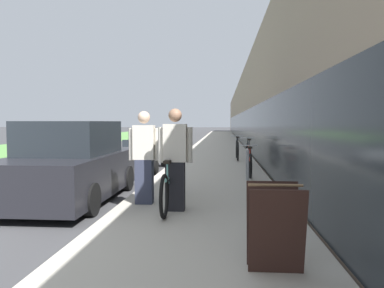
# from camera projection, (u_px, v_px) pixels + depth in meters

# --- Properties ---
(sidewalk_slab) EXTENTS (3.22, 70.00, 0.15)m
(sidewalk_slab) POSITION_uv_depth(u_px,v_px,m) (218.00, 145.00, 25.95)
(sidewalk_slab) COLOR #BCB5A5
(sidewalk_slab) RESTS_ON ground
(storefront_facade) EXTENTS (10.01, 70.00, 5.15)m
(storefront_facade) POSITION_uv_depth(u_px,v_px,m) (294.00, 112.00, 33.20)
(storefront_facade) COLOR gray
(storefront_facade) RESTS_ON ground
(lawn_strip) EXTENTS (7.15, 70.00, 0.03)m
(lawn_strip) POSITION_uv_depth(u_px,v_px,m) (72.00, 142.00, 30.94)
(lawn_strip) COLOR #5B9347
(lawn_strip) RESTS_ON ground
(tandem_bicycle) EXTENTS (0.52, 2.57, 0.90)m
(tandem_bicycle) POSITION_uv_depth(u_px,v_px,m) (172.00, 185.00, 6.82)
(tandem_bicycle) COLOR black
(tandem_bicycle) RESTS_ON sidewalk_slab
(person_rider) EXTENTS (0.60, 0.23, 1.76)m
(person_rider) POSITION_uv_depth(u_px,v_px,m) (175.00, 159.00, 6.46)
(person_rider) COLOR black
(person_rider) RESTS_ON sidewalk_slab
(person_bystander) EXTENTS (0.59, 0.23, 1.73)m
(person_bystander) POSITION_uv_depth(u_px,v_px,m) (144.00, 157.00, 7.00)
(person_bystander) COLOR #33384C
(person_bystander) RESTS_ON sidewalk_slab
(bike_rack_hoop) EXTENTS (0.05, 0.60, 0.84)m
(bike_rack_hoop) POSITION_uv_depth(u_px,v_px,m) (247.00, 162.00, 9.52)
(bike_rack_hoop) COLOR gray
(bike_rack_hoop) RESTS_ON sidewalk_slab
(cruiser_bike_nearest) EXTENTS (0.52, 1.65, 0.86)m
(cruiser_bike_nearest) POSITION_uv_depth(u_px,v_px,m) (249.00, 163.00, 10.57)
(cruiser_bike_nearest) COLOR black
(cruiser_bike_nearest) RESTS_ON sidewalk_slab
(cruiser_bike_middle) EXTENTS (0.52, 1.78, 0.99)m
(cruiser_bike_middle) POSITION_uv_depth(u_px,v_px,m) (248.00, 155.00, 12.72)
(cruiser_bike_middle) COLOR black
(cruiser_bike_middle) RESTS_ON sidewalk_slab
(cruiser_bike_farthest) EXTENTS (0.52, 1.86, 0.96)m
(cruiser_bike_farthest) POSITION_uv_depth(u_px,v_px,m) (237.00, 150.00, 15.22)
(cruiser_bike_farthest) COLOR black
(cruiser_bike_farthest) RESTS_ON sidewalk_slab
(sandwich_board_sign) EXTENTS (0.56, 0.56, 0.90)m
(sandwich_board_sign) POSITION_uv_depth(u_px,v_px,m) (275.00, 226.00, 3.88)
(sandwich_board_sign) COLOR #331E19
(sandwich_board_sign) RESTS_ON sidewalk_slab
(parked_sedan_curbside) EXTENTS (1.93, 4.22, 1.70)m
(parked_sedan_curbside) POSITION_uv_depth(u_px,v_px,m) (72.00, 165.00, 7.95)
(parked_sedan_curbside) COLOR black
(parked_sedan_curbside) RESTS_ON ground
(vintage_roadster_curbside) EXTENTS (1.88, 3.89, 1.03)m
(vintage_roadster_curbside) POSITION_uv_depth(u_px,v_px,m) (136.00, 157.00, 13.00)
(vintage_roadster_curbside) COLOR silver
(vintage_roadster_curbside) RESTS_ON ground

